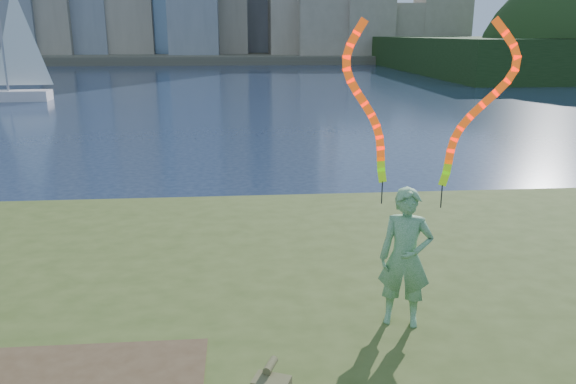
{
  "coord_description": "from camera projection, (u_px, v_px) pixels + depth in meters",
  "views": [
    {
      "loc": [
        -0.13,
        -8.04,
        4.52
      ],
      "look_at": [
        0.65,
        1.0,
        1.94
      ],
      "focal_mm": 35.0,
      "sensor_mm": 36.0,
      "label": 1
    }
  ],
  "objects": [
    {
      "name": "ground",
      "position": [
        253.0,
        327.0,
        8.95
      ],
      "size": [
        320.0,
        320.0,
        0.0
      ],
      "primitive_type": "plane",
      "color": "#18253D",
      "rests_on": "ground"
    },
    {
      "name": "far_shore",
      "position": [
        239.0,
        56.0,
        99.83
      ],
      "size": [
        320.0,
        40.0,
        1.2
      ],
      "primitive_type": "cube",
      "color": "#4F4A3A",
      "rests_on": "ground"
    },
    {
      "name": "woman_with_ribbons",
      "position": [
        408.0,
        223.0,
        7.12
      ],
      "size": [
        2.04,
        0.77,
        4.21
      ],
      "rotation": [
        0.0,
        0.0,
        -0.32
      ],
      "color": "#1A7122",
      "rests_on": "grassy_knoll"
    },
    {
      "name": "sailboat",
      "position": [
        11.0,
        79.0,
        38.28
      ],
      "size": [
        5.74,
        1.96,
        8.67
      ],
      "rotation": [
        0.0,
        0.0,
        0.04
      ],
      "color": "silver",
      "rests_on": "ground"
    }
  ]
}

